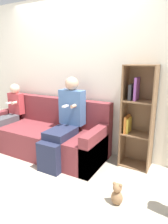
{
  "coord_description": "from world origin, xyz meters",
  "views": [
    {
      "loc": [
        1.79,
        -1.97,
        1.54
      ],
      "look_at": [
        0.39,
        0.57,
        0.78
      ],
      "focal_mm": 32.0,
      "sensor_mm": 36.0,
      "label": 1
    }
  ],
  "objects_px": {
    "adult_seated": "(65,120)",
    "child_seated": "(5,116)",
    "couch": "(44,134)",
    "bookshelf": "(137,116)",
    "teddy_bear": "(117,194)"
  },
  "relations": [
    {
      "from": "adult_seated",
      "to": "child_seated",
      "type": "height_order",
      "value": "adult_seated"
    },
    {
      "from": "couch",
      "to": "bookshelf",
      "type": "relative_size",
      "value": 1.48
    },
    {
      "from": "child_seated",
      "to": "bookshelf",
      "type": "height_order",
      "value": "bookshelf"
    },
    {
      "from": "couch",
      "to": "bookshelf",
      "type": "height_order",
      "value": "bookshelf"
    },
    {
      "from": "couch",
      "to": "adult_seated",
      "type": "height_order",
      "value": "adult_seated"
    },
    {
      "from": "child_seated",
      "to": "teddy_bear",
      "type": "height_order",
      "value": "child_seated"
    },
    {
      "from": "bookshelf",
      "to": "teddy_bear",
      "type": "bearing_deg",
      "value": -85.73
    },
    {
      "from": "teddy_bear",
      "to": "adult_seated",
      "type": "bearing_deg",
      "value": 151.03
    },
    {
      "from": "couch",
      "to": "child_seated",
      "type": "xyz_separation_m",
      "value": [
        -0.77,
        -0.14,
        0.26
      ]
    },
    {
      "from": "couch",
      "to": "bookshelf",
      "type": "distance_m",
      "value": 1.59
    },
    {
      "from": "couch",
      "to": "teddy_bear",
      "type": "bearing_deg",
      "value": -23.57
    },
    {
      "from": "adult_seated",
      "to": "child_seated",
      "type": "distance_m",
      "value": 1.28
    },
    {
      "from": "child_seated",
      "to": "bookshelf",
      "type": "xyz_separation_m",
      "value": [
        2.26,
        0.43,
        0.2
      ]
    },
    {
      "from": "bookshelf",
      "to": "teddy_bear",
      "type": "relative_size",
      "value": 5.58
    },
    {
      "from": "couch",
      "to": "adult_seated",
      "type": "bearing_deg",
      "value": -10.81
    }
  ]
}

